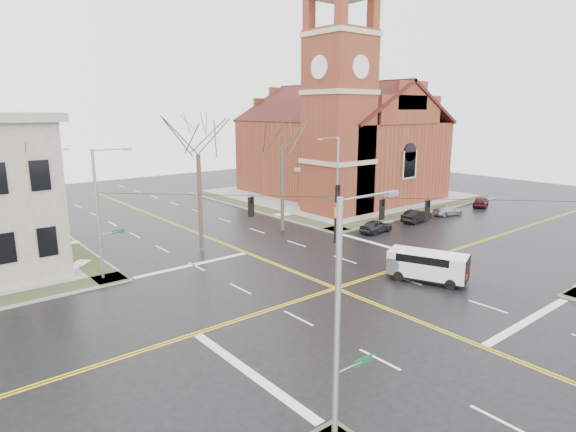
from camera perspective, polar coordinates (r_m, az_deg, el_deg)
ground at (r=32.69m, az=5.68°, el=-8.53°), size 120.00×120.00×0.00m
sidewalks at (r=32.66m, az=5.69°, el=-8.40°), size 80.00×80.00×0.17m
road_markings at (r=32.69m, az=5.68°, el=-8.52°), size 100.00×100.00×0.01m
church at (r=65.63m, az=5.95°, el=9.62°), size 24.28×27.48×27.50m
signal_pole_ne at (r=47.14m, az=5.74°, el=4.23°), size 2.75×0.22×9.00m
signal_pole_nw at (r=35.23m, az=-21.38°, el=0.59°), size 2.75×0.22×9.00m
signal_pole_sw at (r=15.90m, az=6.31°, el=-12.76°), size 2.75×0.22×9.00m
span_wires at (r=31.01m, az=5.93°, el=2.23°), size 23.02×23.02×0.03m
traffic_signals at (r=30.70m, az=6.78°, el=0.67°), size 8.21×8.26×1.30m
streetlight_north_a at (r=51.21m, az=-26.43°, el=3.10°), size 2.30×0.20×8.00m
streetlight_north_b at (r=70.72m, az=-30.17°, el=4.98°), size 2.30×0.20×8.00m
cargo_van at (r=34.90m, az=15.86°, el=-5.48°), size 3.98×5.72×2.04m
parked_car_a at (r=47.38m, az=10.41°, el=-1.19°), size 3.80×1.69×1.27m
parked_car_b at (r=52.74m, az=14.99°, el=0.02°), size 4.13×1.76×1.32m
parked_car_c at (r=57.19m, az=18.42°, el=0.62°), size 3.88×2.32×1.05m
parked_car_d at (r=63.67m, az=21.90°, el=1.64°), size 4.19×2.95×1.32m
tree_nw_far at (r=36.13m, az=-29.06°, el=4.86°), size 4.00×4.00×10.86m
tree_nw_near at (r=40.30m, az=-10.64°, el=7.92°), size 4.00×4.00×11.91m
tree_ne at (r=45.75m, az=-0.68°, el=8.06°), size 4.00×4.00×11.23m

